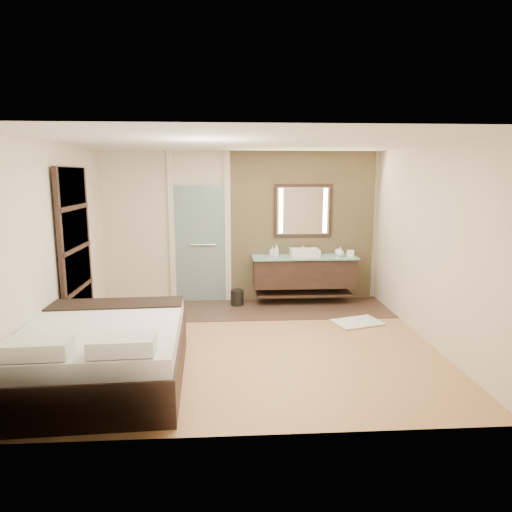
{
  "coord_description": "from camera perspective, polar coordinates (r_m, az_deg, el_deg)",
  "views": [
    {
      "loc": [
        -0.26,
        -5.97,
        2.3
      ],
      "look_at": [
        0.16,
        0.6,
        1.11
      ],
      "focal_mm": 32.0,
      "sensor_mm": 36.0,
      "label": 1
    }
  ],
  "objects": [
    {
      "name": "soap_bottle_a",
      "position": [
        8.0,
        2.56,
        0.66
      ],
      "size": [
        0.1,
        0.1,
        0.22
      ],
      "primitive_type": "imported",
      "rotation": [
        0.0,
        0.0,
        -0.25
      ],
      "color": "white",
      "rests_on": "vanity"
    },
    {
      "name": "cup",
      "position": [
        8.33,
        10.27,
        0.49
      ],
      "size": [
        0.16,
        0.16,
        0.1
      ],
      "primitive_type": "imported",
      "rotation": [
        0.0,
        0.0,
        0.24
      ],
      "color": "white",
      "rests_on": "vanity"
    },
    {
      "name": "soap_bottle_c",
      "position": [
        8.18,
        10.48,
        0.53
      ],
      "size": [
        0.17,
        0.17,
        0.17
      ],
      "primitive_type": "imported",
      "rotation": [
        0.0,
        0.0,
        -0.41
      ],
      "color": "#BFF0F0",
      "rests_on": "vanity"
    },
    {
      "name": "vanity",
      "position": [
        8.18,
        6.03,
        -1.97
      ],
      "size": [
        1.85,
        0.55,
        0.88
      ],
      "color": "black",
      "rests_on": "stone_wall"
    },
    {
      "name": "waste_bin",
      "position": [
        8.11,
        -2.37,
        -5.23
      ],
      "size": [
        0.27,
        0.27,
        0.28
      ],
      "primitive_type": "cylinder",
      "rotation": [
        0.0,
        0.0,
        0.22
      ],
      "color": "black",
      "rests_on": "floor"
    },
    {
      "name": "bath_mat",
      "position": [
        7.38,
        12.56,
        -8.07
      ],
      "size": [
        0.84,
        0.69,
        0.02
      ],
      "primitive_type": "cube",
      "rotation": [
        0.0,
        0.0,
        0.3
      ],
      "color": "silver",
      "rests_on": "floor"
    },
    {
      "name": "tile_strip",
      "position": [
        7.95,
        2.75,
        -6.56
      ],
      "size": [
        3.8,
        1.3,
        0.01
      ],
      "primitive_type": "cube",
      "color": "#3A271F",
      "rests_on": "floor"
    },
    {
      "name": "mirror_unit",
      "position": [
        8.26,
        5.89,
        5.65
      ],
      "size": [
        1.06,
        0.04,
        0.96
      ],
      "color": "black",
      "rests_on": "stone_wall"
    },
    {
      "name": "tissue_box",
      "position": [
        8.26,
        11.73,
        0.35
      ],
      "size": [
        0.15,
        0.15,
        0.1
      ],
      "primitive_type": "cube",
      "rotation": [
        0.0,
        0.0,
        -0.31
      ],
      "color": "white",
      "rests_on": "vanity"
    },
    {
      "name": "bed",
      "position": [
        5.44,
        -18.55,
        -11.42
      ],
      "size": [
        1.82,
        2.23,
        0.83
      ],
      "rotation": [
        0.0,
        0.0,
        0.05
      ],
      "color": "black",
      "rests_on": "floor"
    },
    {
      "name": "shoji_partition",
      "position": [
        7.0,
        -21.6,
        0.53
      ],
      "size": [
        0.06,
        1.2,
        2.4
      ],
      "color": "black",
      "rests_on": "floor"
    },
    {
      "name": "floor",
      "position": [
        6.4,
        -1.08,
        -10.85
      ],
      "size": [
        5.0,
        5.0,
        0.0
      ],
      "primitive_type": "plane",
      "color": "#A77D46",
      "rests_on": "ground"
    },
    {
      "name": "frosted_door",
      "position": [
        8.27,
        -6.99,
        2.1
      ],
      "size": [
        1.1,
        0.12,
        2.7
      ],
      "color": "#A2CECB",
      "rests_on": "floor"
    },
    {
      "name": "stone_wall",
      "position": [
        8.34,
        5.79,
        3.62
      ],
      "size": [
        2.6,
        0.08,
        2.7
      ],
      "primitive_type": "cube",
      "color": "tan",
      "rests_on": "floor"
    },
    {
      "name": "soap_bottle_b",
      "position": [
        8.07,
        2.04,
        0.59
      ],
      "size": [
        0.09,
        0.09,
        0.17
      ],
      "primitive_type": "imported",
      "rotation": [
        0.0,
        0.0,
        -0.19
      ],
      "color": "#B2B2B2",
      "rests_on": "vanity"
    }
  ]
}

